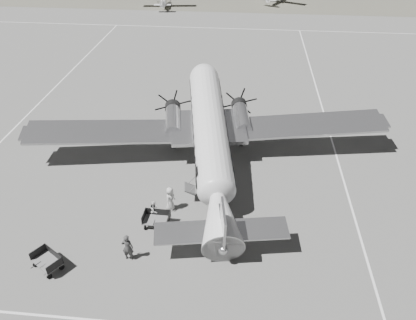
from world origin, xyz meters
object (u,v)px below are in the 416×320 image
Objects in this scene: ramp_agent at (154,210)px; baggage_cart_near at (157,220)px; passenger at (170,199)px; dc3_airliner at (211,138)px; light_plane_left at (164,1)px; baggage_cart_far at (47,262)px; ground_crew at (128,247)px.

baggage_cart_near is at bearing -140.74° from ramp_agent.
baggage_cart_near is 1.01× the size of passenger.
light_plane_left is (-13.77, 52.10, -1.84)m from dc3_airliner.
baggage_cart_far is at bearing -92.68° from light_plane_left.
light_plane_left is 5.42× the size of baggage_cart_near.
baggage_cart_near is 0.98× the size of baggage_cart_far.
passenger is (0.63, 1.84, 0.40)m from baggage_cart_near.
light_plane_left is 58.48m from passenger.
ground_crew reaches higher than ramp_agent.
light_plane_left is 5.23× the size of ground_crew.
baggage_cart_near is at bearing -179.63° from passenger.
passenger reaches higher than baggage_cart_far.
baggage_cart_near is at bearing 69.20° from baggage_cart_far.
baggage_cart_near is 0.79m from ramp_agent.
ground_crew is at bearing 179.47° from passenger.
dc3_airliner is 6.09m from passenger.
dc3_airliner is 2.98× the size of light_plane_left.
ground_crew is (4.68, 1.21, 0.44)m from baggage_cart_far.
passenger reaches higher than baggage_cart_near.
ramp_agent is (5.53, 4.97, 0.23)m from baggage_cart_far.
baggage_cart_near is at bearing -86.83° from light_plane_left.
dc3_airliner is at bearing 85.11° from baggage_cart_far.
baggage_cart_far is (-5.81, -4.27, 0.01)m from baggage_cart_near.
light_plane_left is at bearing 102.45° from baggage_cart_near.
baggage_cart_far is 7.44m from ramp_agent.
baggage_cart_far is at bearing -141.57° from baggage_cart_near.
ramp_agent is (0.86, 3.76, -0.20)m from ground_crew.
light_plane_left is 5.34× the size of baggage_cart_far.
dc3_airliner is 15.59× the size of ground_crew.
dc3_airliner is at bearing -4.95° from passenger.
ground_crew reaches higher than baggage_cart_near.
dc3_airliner reaches higher than ground_crew.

